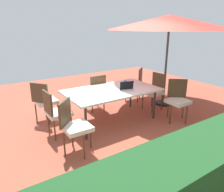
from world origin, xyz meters
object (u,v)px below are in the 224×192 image
(chair_northwest, at_px, (178,98))
(patio_umbrella, at_px, (169,22))
(chair_northeast, at_px, (74,124))
(chair_south, at_px, (96,91))
(chair_southwest, at_px, (135,83))
(cup, at_px, (125,82))
(laptop, at_px, (126,88))
(chair_west, at_px, (155,90))
(chair_east, at_px, (56,111))
(chair_southeast, at_px, (44,100))
(dining_table, at_px, (112,92))

(chair_northwest, bearing_deg, patio_umbrella, 98.97)
(chair_northwest, xyz_separation_m, chair_northeast, (2.63, -0.06, 0.00))
(patio_umbrella, bearing_deg, chair_south, -19.43)
(chair_northwest, distance_m, chair_southwest, 1.65)
(patio_umbrella, bearing_deg, chair_northeast, 15.50)
(chair_south, xyz_separation_m, cup, (-0.56, 0.55, 0.27))
(chair_northeast, distance_m, cup, 2.12)
(chair_southwest, distance_m, laptop, 1.51)
(patio_umbrella, xyz_separation_m, chair_west, (0.51, 0.13, -1.71))
(chair_south, bearing_deg, laptop, 105.99)
(chair_northwest, height_order, chair_northeast, same)
(chair_west, distance_m, chair_south, 1.57)
(chair_northwest, xyz_separation_m, cup, (0.76, -1.05, 0.27))
(chair_southwest, bearing_deg, chair_east, -23.67)
(chair_southeast, height_order, chair_northeast, same)
(dining_table, relative_size, cup, 25.70)
(chair_southwest, bearing_deg, chair_west, 48.28)
(chair_west, bearing_deg, laptop, -84.91)
(dining_table, distance_m, chair_west, 1.37)
(chair_west, relative_size, laptop, 2.58)
(chair_southeast, height_order, chair_west, same)
(chair_southwest, distance_m, chair_northeast, 3.11)
(chair_southeast, bearing_deg, chair_northeast, 144.45)
(dining_table, relative_size, chair_east, 2.20)
(chair_west, relative_size, chair_northwest, 1.00)
(dining_table, xyz_separation_m, laptop, (-0.27, 0.16, 0.09))
(patio_umbrella, xyz_separation_m, chair_northwest, (0.54, 0.94, -1.71))
(chair_northwest, bearing_deg, cup, 164.85)
(chair_south, relative_size, cup, 11.71)
(dining_table, xyz_separation_m, chair_west, (-1.36, 0.01, -0.18))
(laptop, height_order, cup, laptop)
(chair_southeast, bearing_deg, chair_west, -144.08)
(dining_table, height_order, cup, cup)
(chair_southwest, distance_m, chair_south, 1.38)
(dining_table, relative_size, chair_south, 2.20)
(dining_table, bearing_deg, patio_umbrella, -176.23)
(dining_table, height_order, chair_northwest, chair_northwest)
(chair_southeast, height_order, chair_northwest, same)
(chair_south, bearing_deg, dining_table, 90.07)
(chair_southeast, bearing_deg, cup, -144.22)
(chair_southwest, xyz_separation_m, laptop, (1.11, 0.99, 0.27))
(chair_west, bearing_deg, chair_northeast, -77.30)
(patio_umbrella, xyz_separation_m, chair_southwest, (0.49, -0.71, -1.71))
(chair_southwest, height_order, chair_east, same)
(chair_west, height_order, chair_south, same)
(chair_northeast, xyz_separation_m, laptop, (-1.57, -0.59, 0.27))
(dining_table, bearing_deg, cup, -157.57)
(chair_west, height_order, chair_northeast, same)
(chair_southwest, xyz_separation_m, cup, (0.82, 0.60, 0.27))
(chair_southeast, bearing_deg, chair_northwest, -158.62)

